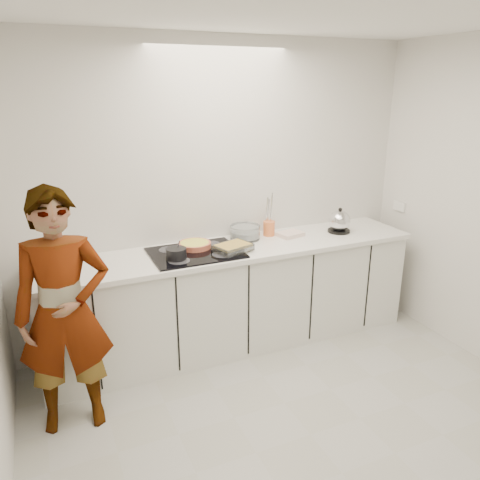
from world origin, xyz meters
name	(u,v)px	position (x,y,z in m)	size (l,w,h in m)	color
floor	(311,435)	(0.00, 0.00, 0.00)	(3.60, 3.20, 0.00)	#B1B1AB
ceiling	(336,0)	(0.00, 0.00, 2.60)	(3.60, 3.20, 0.00)	white
wall_back	(220,194)	(0.00, 1.60, 1.30)	(3.60, 0.00, 2.60)	silver
base_cabinets	(235,299)	(0.00, 1.28, 0.43)	(3.20, 0.58, 0.87)	silver
countertop	(234,249)	(0.00, 1.28, 0.89)	(3.24, 0.64, 0.04)	white
hob	(196,253)	(-0.35, 1.26, 0.92)	(0.72, 0.54, 0.01)	black
tart_dish	(195,245)	(-0.32, 1.37, 0.95)	(0.34, 0.34, 0.04)	#C25C42
saucepan	(176,254)	(-0.54, 1.17, 0.97)	(0.17, 0.17, 0.15)	black
baking_dish	(233,247)	(-0.06, 1.17, 0.96)	(0.34, 0.29, 0.06)	silver
mixing_bowl	(245,233)	(0.18, 1.45, 0.97)	(0.29, 0.29, 0.12)	silver
tea_towel	(290,234)	(0.58, 1.36, 0.93)	(0.22, 0.16, 0.04)	white
kettle	(339,222)	(1.05, 1.28, 1.01)	(0.21, 0.21, 0.23)	black
utensil_crock	(269,228)	(0.41, 1.46, 0.98)	(0.10, 0.10, 0.13)	orange
cook	(64,313)	(-1.40, 0.77, 0.82)	(0.60, 0.39, 1.64)	silver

